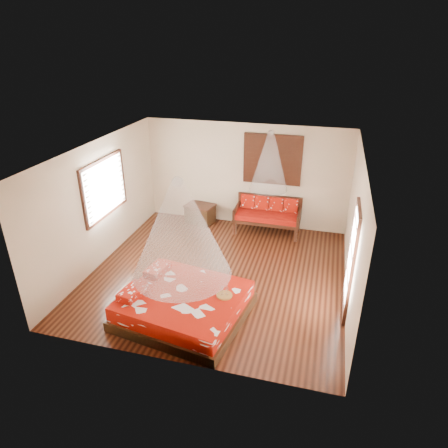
{
  "coord_description": "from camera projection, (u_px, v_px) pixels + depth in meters",
  "views": [
    {
      "loc": [
        2.12,
        -7.28,
        4.87
      ],
      "look_at": [
        0.09,
        0.18,
        1.15
      ],
      "focal_mm": 32.0,
      "sensor_mm": 36.0,
      "label": 1
    }
  ],
  "objects": [
    {
      "name": "mosquito_net_main",
      "position": [
        180.0,
        229.0,
        6.8
      ],
      "size": [
        1.77,
        1.77,
        1.8
      ],
      "primitive_type": "cone",
      "color": "white",
      "rests_on": "ceiling"
    },
    {
      "name": "shutter_panel",
      "position": [
        272.0,
        160.0,
        10.32
      ],
      "size": [
        1.52,
        0.06,
        1.32
      ],
      "color": "black",
      "rests_on": "wall_back"
    },
    {
      "name": "wine_tray",
      "position": [
        224.0,
        293.0,
        7.3
      ],
      "size": [
        0.29,
        0.29,
        0.23
      ],
      "rotation": [
        0.0,
        0.0,
        0.37
      ],
      "color": "brown",
      "rests_on": "bed"
    },
    {
      "name": "bed",
      "position": [
        183.0,
        305.0,
        7.5
      ],
      "size": [
        2.49,
        2.31,
        0.65
      ],
      "rotation": [
        0.0,
        0.0,
        -0.16
      ],
      "color": "black",
      "rests_on": "floor"
    },
    {
      "name": "storage_chest",
      "position": [
        200.0,
        213.0,
        11.25
      ],
      "size": [
        0.87,
        0.71,
        0.53
      ],
      "rotation": [
        0.0,
        0.0,
        -0.21
      ],
      "color": "black",
      "rests_on": "floor"
    },
    {
      "name": "window_left",
      "position": [
        105.0,
        188.0,
        9.02
      ],
      "size": [
        0.1,
        1.74,
        1.34
      ],
      "color": "black",
      "rests_on": "wall_left"
    },
    {
      "name": "room",
      "position": [
        217.0,
        216.0,
        8.34
      ],
      "size": [
        5.54,
        5.54,
        2.84
      ],
      "color": "black",
      "rests_on": "ground"
    },
    {
      "name": "glazed_door",
      "position": [
        351.0,
        262.0,
        7.32
      ],
      "size": [
        0.08,
        1.02,
        2.16
      ],
      "color": "black",
      "rests_on": "floor"
    },
    {
      "name": "daybed",
      "position": [
        268.0,
        213.0,
        10.62
      ],
      "size": [
        1.74,
        0.77,
        0.94
      ],
      "color": "black",
      "rests_on": "floor"
    },
    {
      "name": "mosquito_net_daybed",
      "position": [
        270.0,
        161.0,
        9.87
      ],
      "size": [
        0.96,
        0.96,
        1.5
      ],
      "primitive_type": "cone",
      "color": "white",
      "rests_on": "ceiling"
    }
  ]
}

